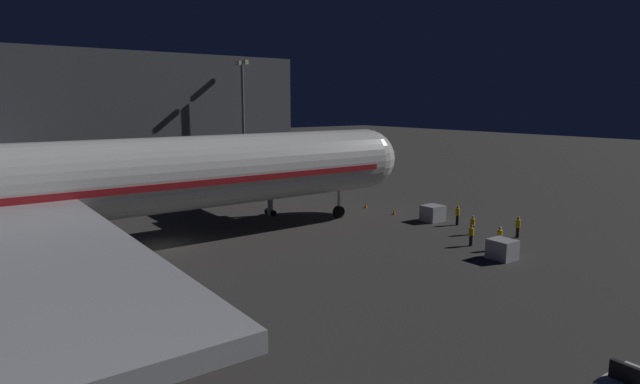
# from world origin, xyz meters

# --- Properties ---
(ground_plane) EXTENTS (320.00, 320.00, 0.00)m
(ground_plane) POSITION_xyz_m (0.00, 0.00, 0.00)
(ground_plane) COLOR #383533
(jet_bridge) EXTENTS (18.81, 3.40, 7.25)m
(jet_bridge) POSITION_xyz_m (10.31, -13.01, 5.71)
(jet_bridge) COLOR #9E9E99
(jet_bridge) RESTS_ON ground_plane
(apron_floodlight_mast) EXTENTS (2.90, 0.50, 17.04)m
(apron_floodlight_mast) POSITION_xyz_m (25.50, -20.93, 9.95)
(apron_floodlight_mast) COLOR #59595E
(apron_floodlight_mast) RESTS_ON ground_plane
(baggage_container_near_belt) EXTENTS (1.75, 1.89, 1.53)m
(baggage_container_near_belt) POSITION_xyz_m (-6.47, -24.42, 0.77)
(baggage_container_near_belt) COLOR #B7BABF
(baggage_container_near_belt) RESTS_ON ground_plane
(baggage_container_mid_row) EXTENTS (1.81, 1.63, 1.47)m
(baggage_container_mid_row) POSITION_xyz_m (-17.97, -19.05, 0.74)
(baggage_container_mid_row) COLOR #B7BABF
(baggage_container_mid_row) RESTS_ON ground_plane
(ground_crew_near_nose_gear) EXTENTS (0.40, 0.40, 1.87)m
(ground_crew_near_nose_gear) POSITION_xyz_m (-9.01, -24.98, 1.03)
(ground_crew_near_nose_gear) COLOR black
(ground_crew_near_nose_gear) RESTS_ON ground_plane
(ground_crew_marshaller_fwd) EXTENTS (0.40, 0.40, 1.90)m
(ground_crew_marshaller_fwd) POSITION_xyz_m (-16.43, -20.90, 1.05)
(ground_crew_marshaller_fwd) COLOR black
(ground_crew_marshaller_fwd) RESTS_ON ground_plane
(ground_crew_under_port_wing) EXTENTS (0.40, 0.40, 1.75)m
(ground_crew_under_port_wing) POSITION_xyz_m (-14.34, -20.13, 0.96)
(ground_crew_under_port_wing) COLOR black
(ground_crew_under_port_wing) RESTS_ON ground_plane
(ground_crew_by_tug) EXTENTS (0.40, 0.40, 1.84)m
(ground_crew_by_tug) POSITION_xyz_m (-15.05, -25.44, 1.02)
(ground_crew_by_tug) COLOR black
(ground_crew_by_tug) RESTS_ON ground_plane
(ground_crew_walking_aft) EXTENTS (0.40, 0.40, 1.70)m
(ground_crew_walking_aft) POSITION_xyz_m (-12.10, -23.19, 0.93)
(ground_crew_walking_aft) COLOR black
(ground_crew_walking_aft) RESTS_ON ground_plane
(traffic_cone_nose_port) EXTENTS (0.36, 0.36, 0.55)m
(traffic_cone_nose_port) POSITION_xyz_m (-2.20, -23.39, 0.28)
(traffic_cone_nose_port) COLOR orange
(traffic_cone_nose_port) RESTS_ON ground_plane
(traffic_cone_nose_starboard) EXTENTS (0.36, 0.36, 0.55)m
(traffic_cone_nose_starboard) POSITION_xyz_m (2.20, -23.39, 0.28)
(traffic_cone_nose_starboard) COLOR orange
(traffic_cone_nose_starboard) RESTS_ON ground_plane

